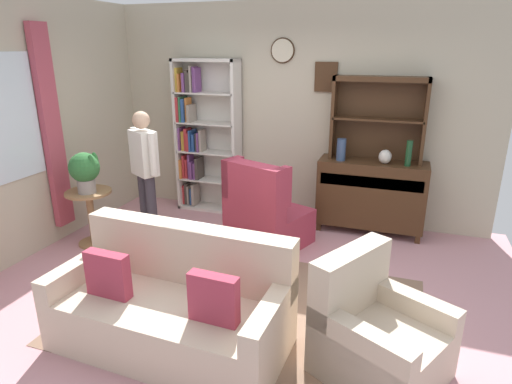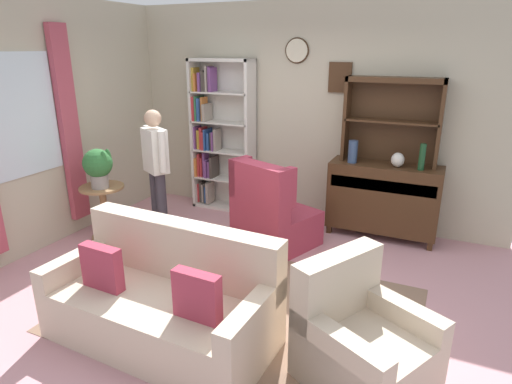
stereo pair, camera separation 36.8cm
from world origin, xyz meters
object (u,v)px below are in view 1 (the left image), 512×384
(wingback_chair, at_px, (265,216))
(plant_stand, at_px, (91,212))
(vase_round, at_px, (385,157))
(coffee_table, at_px, (216,251))
(couch_floral, at_px, (173,307))
(potted_plant_large, at_px, (85,170))
(vase_tall, at_px, (341,150))
(sideboard, at_px, (371,193))
(sideboard_hutch, at_px, (379,107))
(book_stack, at_px, (222,240))
(person_reading, at_px, (145,167))
(bottle_wine, at_px, (409,153))
(armchair_floral, at_px, (377,337))
(bookshelf, at_px, (202,137))
(potted_plant_small, at_px, (128,231))

(wingback_chair, relative_size, plant_stand, 1.58)
(vase_round, distance_m, coffee_table, 2.36)
(couch_floral, relative_size, potted_plant_large, 3.93)
(vase_tall, height_order, coffee_table, vase_tall)
(sideboard, relative_size, sideboard_hutch, 1.18)
(potted_plant_large, xyz_separation_m, book_stack, (1.78, -0.28, -0.48))
(person_reading, xyz_separation_m, book_stack, (1.26, -0.68, -0.45))
(sideboard, height_order, bottle_wine, bottle_wine)
(sideboard, height_order, vase_tall, vase_tall)
(couch_floral, xyz_separation_m, person_reading, (-1.26, 1.64, 0.59))
(vase_tall, height_order, armchair_floral, vase_tall)
(armchair_floral, bearing_deg, bookshelf, 134.63)
(potted_plant_small, xyz_separation_m, book_stack, (1.44, -0.47, 0.31))
(plant_stand, bearing_deg, potted_plant_small, 21.54)
(vase_tall, xyz_separation_m, potted_plant_large, (-2.63, -1.43, -0.12))
(potted_plant_large, bearing_deg, person_reading, 37.67)
(armchair_floral, bearing_deg, vase_round, 93.52)
(vase_round, relative_size, potted_plant_small, 0.65)
(vase_round, height_order, plant_stand, vase_round)
(sideboard, distance_m, potted_plant_small, 3.01)
(sideboard, relative_size, person_reading, 0.83)
(bottle_wine, distance_m, coffee_table, 2.53)
(person_reading, bearing_deg, bookshelf, 81.98)
(sideboard_hutch, distance_m, person_reading, 2.86)
(potted_plant_large, bearing_deg, potted_plant_small, 29.94)
(armchair_floral, height_order, potted_plant_small, armchair_floral)
(bookshelf, relative_size, vase_round, 12.35)
(vase_round, height_order, coffee_table, vase_round)
(sideboard_hutch, distance_m, couch_floral, 3.36)
(vase_tall, xyz_separation_m, book_stack, (-0.86, -1.71, -0.59))
(couch_floral, relative_size, book_stack, 8.85)
(armchair_floral, distance_m, potted_plant_small, 3.23)
(person_reading, distance_m, coffee_table, 1.50)
(person_reading, bearing_deg, plant_stand, -147.55)
(armchair_floral, xyz_separation_m, book_stack, (-1.53, 0.79, 0.17))
(sideboard, bearing_deg, potted_plant_large, -153.46)
(bottle_wine, distance_m, potted_plant_small, 3.44)
(couch_floral, distance_m, potted_plant_small, 2.04)
(bookshelf, height_order, plant_stand, bookshelf)
(book_stack, bearing_deg, wingback_chair, 81.52)
(couch_floral, distance_m, coffee_table, 0.94)
(bookshelf, relative_size, coffee_table, 2.62)
(potted_plant_large, height_order, person_reading, person_reading)
(armchair_floral, relative_size, wingback_chair, 0.99)
(plant_stand, height_order, potted_plant_small, plant_stand)
(vase_round, distance_m, potted_plant_small, 3.20)
(sideboard, distance_m, potted_plant_large, 3.41)
(potted_plant_large, xyz_separation_m, potted_plant_small, (0.34, 0.20, -0.78))
(coffee_table, bearing_deg, vase_round, 50.62)
(plant_stand, bearing_deg, vase_round, 23.64)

